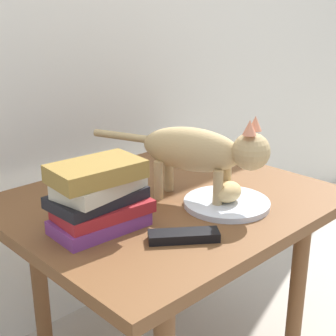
# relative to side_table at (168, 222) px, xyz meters

# --- Properties ---
(side_table) EXTENTS (0.80, 0.67, 0.55)m
(side_table) POSITION_rel_side_table_xyz_m (0.00, 0.00, 0.00)
(side_table) COLOR brown
(side_table) RESTS_ON ground
(plate) EXTENTS (0.21, 0.21, 0.01)m
(plate) POSITION_rel_side_table_xyz_m (0.07, -0.14, 0.08)
(plate) COLOR silver
(plate) RESTS_ON side_table
(bread_roll) EXTENTS (0.09, 0.07, 0.05)m
(bread_roll) POSITION_rel_side_table_xyz_m (0.06, -0.14, 0.11)
(bread_roll) COLOR #E0BC7A
(bread_roll) RESTS_ON plate
(cat) EXTENTS (0.20, 0.46, 0.23)m
(cat) POSITION_rel_side_table_xyz_m (0.04, -0.08, 0.20)
(cat) COLOR tan
(cat) RESTS_ON side_table
(book_stack) EXTENTS (0.22, 0.14, 0.16)m
(book_stack) POSITION_rel_side_table_xyz_m (-0.23, -0.03, 0.15)
(book_stack) COLOR #72337A
(book_stack) RESTS_ON side_table
(tv_remote) EXTENTS (0.15, 0.13, 0.02)m
(tv_remote) POSITION_rel_side_table_xyz_m (-0.14, -0.19, 0.08)
(tv_remote) COLOR black
(tv_remote) RESTS_ON side_table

